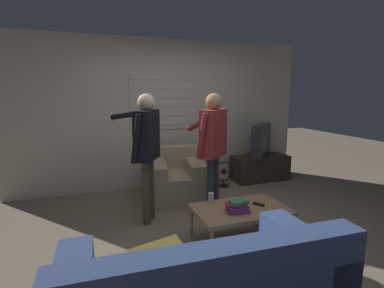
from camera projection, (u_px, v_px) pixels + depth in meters
name	position (u px, v px, depth m)	size (l,w,h in m)	color
ground_plane	(210.00, 234.00, 3.58)	(16.00, 16.00, 0.00)	#7F705B
wall_back	(164.00, 114.00, 5.23)	(5.20, 0.08, 2.55)	beige
armchair_beige	(176.00, 178.00, 4.74)	(0.96, 1.01, 0.78)	tan
coffee_table	(241.00, 211.00, 3.35)	(1.04, 0.66, 0.40)	#9E754C
tv_stand	(260.00, 168.00, 5.70)	(1.06, 0.47, 0.47)	#33281E
tv	(261.00, 140.00, 5.61)	(0.65, 0.64, 0.60)	#2D2D33
person_left_standing	(146.00, 142.00, 3.75)	(0.60, 0.81, 1.65)	#4C4233
person_right_standing	(213.00, 139.00, 3.95)	(0.53, 0.82, 1.66)	#33384C
book_stack	(237.00, 207.00, 3.23)	(0.27, 0.21, 0.13)	#75387F
soda_can	(211.00, 198.00, 3.48)	(0.07, 0.07, 0.13)	silver
spare_remote	(259.00, 204.00, 3.42)	(0.10, 0.13, 0.02)	black
floor_fan	(224.00, 174.00, 5.31)	(0.36, 0.20, 0.46)	black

